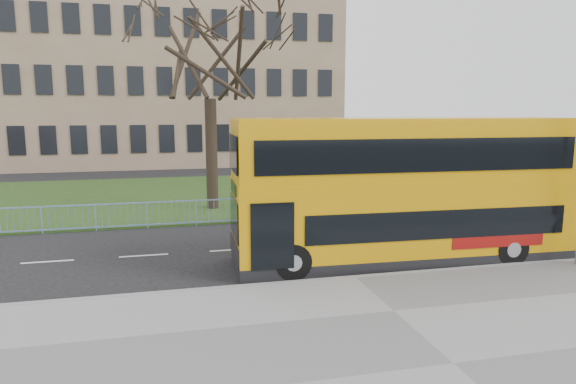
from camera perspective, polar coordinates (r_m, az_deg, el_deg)
The scene contains 8 objects.
ground at distance 16.46m, azimuth 5.51°, elevation -8.06°, with size 120.00×120.00×0.00m, color black.
pavement at distance 10.75m, azimuth 17.88°, elevation -17.93°, with size 80.00×10.50×0.12m, color slate.
kerb at distance 15.05m, azimuth 7.45°, elevation -9.49°, with size 80.00×0.20×0.14m, color gray.
grass_verge at distance 29.99m, azimuth -3.39°, elevation -0.04°, with size 80.00×15.40×0.08m, color #1D3915.
guard_railing at distance 22.47m, azimuth 0.06°, elevation -1.86°, with size 40.00×0.12×1.10m, color #7DA8DF, non-canonical shape.
bare_tree at distance 24.97m, azimuth -8.69°, elevation 12.54°, with size 8.78×8.78×12.55m, color black, non-canonical shape.
civic_building at distance 49.88m, azimuth -13.56°, elevation 11.46°, with size 30.00×15.00×14.00m, color #886E56.
yellow_bus at distance 16.71m, azimuth 12.83°, elevation 0.58°, with size 10.92×2.99×4.54m.
Camera 1 is at (-5.17, -14.84, 4.90)m, focal length 32.00 mm.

